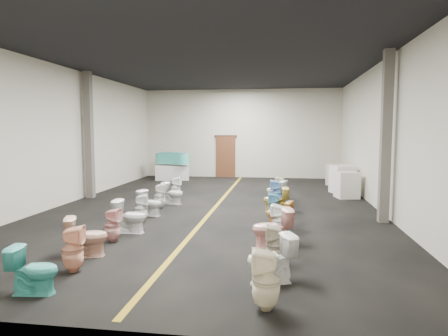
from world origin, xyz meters
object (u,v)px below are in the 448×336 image
Objects in this scene: appliance_crate_c at (339,180)px; toilet_left_9 at (176,188)px; toilet_left_3 at (113,225)px; toilet_right_3 at (272,228)px; bathtub at (172,158)px; toilet_left_7 at (160,196)px; toilet_right_4 at (279,221)px; toilet_right_9 at (276,191)px; toilet_right_8 at (276,193)px; toilet_left_1 at (73,249)px; display_table at (172,172)px; toilet_left_8 at (173,193)px; toilet_right_0 at (266,280)px; appliance_crate_b at (342,179)px; toilet_left_0 at (34,270)px; toilet_right_6 at (274,206)px; toilet_left_5 at (141,208)px; toilet_right_1 at (271,259)px; appliance_crate_a at (347,185)px; toilet_left_6 at (150,203)px; toilet_right_10 at (280,187)px; toilet_left_4 at (130,216)px; toilet_right_2 at (275,245)px; appliance_crate_d at (334,175)px; toilet_right_7 at (276,200)px; toilet_right_5 at (279,214)px.

appliance_crate_c is 6.79m from toilet_left_9.
toilet_right_3 reaches higher than toilet_left_3.
toilet_left_9 is (1.59, -5.25, -0.68)m from bathtub.
toilet_left_7 reaches higher than toilet_right_4.
toilet_right_8 is at bearing 23.79° from toilet_right_9.
toilet_right_3 reaches higher than toilet_left_1.
display_table is at bearing 11.63° from toilet_left_3.
toilet_left_8 is 0.85× the size of toilet_right_0.
appliance_crate_b is 3.27m from toilet_right_9.
toilet_left_0 is at bearing 179.28° from toilet_left_9.
bathtub reaches higher than toilet_right_6.
toilet_left_5 is at bearing -171.07° from toilet_left_8.
toilet_left_7 is 6.68m from toilet_right_1.
appliance_crate_a is 1.20× the size of toilet_left_9.
toilet_right_1 is 0.93× the size of toilet_right_8.
appliance_crate_c is at bearing -30.04° from toilet_left_6.
display_table is at bearing 158.02° from appliance_crate_b.
appliance_crate_b reaches higher than toilet_left_9.
appliance_crate_c is 1.11× the size of toilet_right_10.
toilet_left_9 is (-0.16, 4.73, -0.01)m from toilet_left_4.
toilet_right_0 is 1.15× the size of toilet_right_2.
toilet_right_8 is (-0.12, 3.79, 0.04)m from toilet_right_4.
toilet_right_8 is at bearing -62.44° from toilet_left_5.
toilet_left_4 is 1.06× the size of toilet_left_5.
toilet_left_4 is at bearing -80.06° from display_table.
appliance_crate_d is 1.16× the size of toilet_left_7.
toilet_right_10 is at bearing -178.02° from appliance_crate_a.
appliance_crate_c is 3.93m from toilet_right_9.
toilet_right_8 reaches higher than appliance_crate_c.
bathtub is 1.98× the size of appliance_crate_d.
toilet_right_7 is at bearing -73.02° from toilet_left_5.
toilet_right_8 is at bearing -179.49° from toilet_right_2.
toilet_right_8 is at bearing -129.27° from appliance_crate_b.
toilet_right_2 is at bearing -103.01° from toilet_left_3.
toilet_right_1 is at bearing -106.31° from appliance_crate_a.
toilet_right_10 is (0.14, 6.50, -0.05)m from toilet_right_3.
appliance_crate_c is 1.10× the size of toilet_right_2.
display_table is at bearing -111.88° from toilet_right_10.
appliance_crate_c is 12.03m from toilet_left_1.
toilet_right_2 is at bearing -136.55° from toilet_left_8.
toilet_left_6 is (-6.03, -3.90, -0.11)m from appliance_crate_a.
toilet_left_0 reaches higher than toilet_right_5.
appliance_crate_d reaches higher than display_table.
toilet_left_8 is (1.76, -6.26, -0.71)m from bathtub.
display_table is 2.23× the size of toilet_right_9.
toilet_left_0 is 9.09m from toilet_right_9.
toilet_left_6 is at bearing -82.08° from toilet_right_7.
toilet_right_10 is at bearing -25.95° from toilet_left_3.
toilet_right_5 is at bearing -112.18° from appliance_crate_b.
bathtub is 2.15× the size of toilet_right_3.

